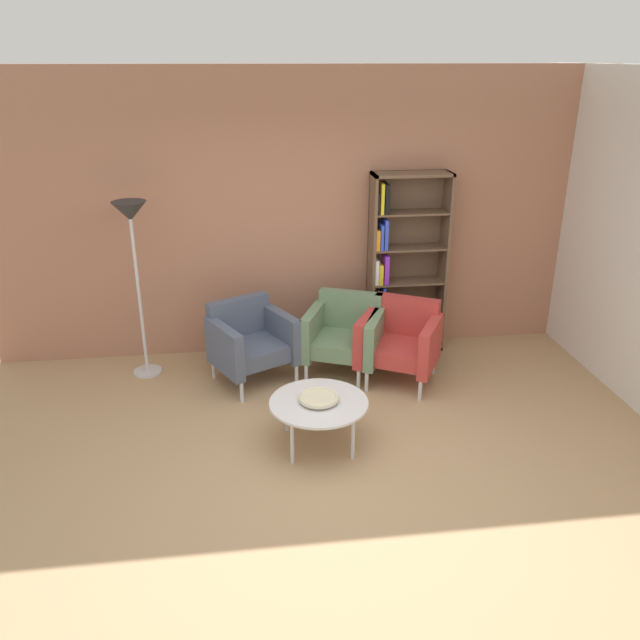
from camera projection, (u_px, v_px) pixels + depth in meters
name	position (u px, v px, depth m)	size (l,w,h in m)	color
ground_plane	(339.00, 477.00, 4.89)	(8.32, 8.32, 0.00)	tan
brick_back_panel	(303.00, 215.00, 6.59)	(6.40, 0.12, 2.90)	#A87056
bookshelf_tall	(400.00, 265.00, 6.71)	(0.80, 0.30, 1.90)	brown
coffee_table_low	(319.00, 405.00, 5.16)	(0.80, 0.80, 0.40)	silver
decorative_bowl	(319.00, 398.00, 5.13)	(0.32, 0.32, 0.05)	beige
armchair_by_bookshelf	(345.00, 334.00, 6.37)	(0.91, 0.87, 0.78)	slate
armchair_corner_red	(250.00, 340.00, 6.22)	(0.92, 0.90, 0.78)	#4C566B
armchair_spare_guest	(400.00, 340.00, 6.22)	(0.93, 0.91, 0.78)	#B73833
floor_lamp_torchiere	(132.00, 233.00, 5.95)	(0.32, 0.32, 1.74)	silver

